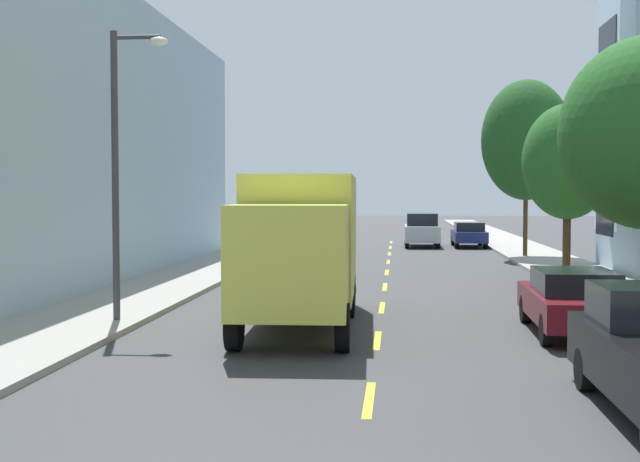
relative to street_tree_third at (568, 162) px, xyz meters
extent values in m
plane|color=#38383A|center=(-6.40, 5.20, -4.19)|extent=(160.00, 160.00, 0.00)
cube|color=#99968E|center=(-13.50, 3.20, -4.12)|extent=(3.20, 120.00, 0.14)
cube|color=#99968E|center=(0.70, 3.20, -4.12)|extent=(3.20, 120.00, 0.14)
cube|color=yellow|center=(-6.40, -17.80, -4.19)|extent=(0.14, 2.20, 0.01)
cube|color=yellow|center=(-6.40, -12.80, -4.19)|extent=(0.14, 2.20, 0.01)
cube|color=yellow|center=(-6.40, -7.80, -4.19)|extent=(0.14, 2.20, 0.01)
cube|color=yellow|center=(-6.40, -2.80, -4.19)|extent=(0.14, 2.20, 0.01)
cube|color=yellow|center=(-6.40, 2.20, -4.19)|extent=(0.14, 2.20, 0.01)
cube|color=yellow|center=(-6.40, 7.20, -4.19)|extent=(0.14, 2.20, 0.01)
cube|color=yellow|center=(-6.40, 12.20, -4.19)|extent=(0.14, 2.20, 0.01)
cube|color=yellow|center=(-6.40, 17.20, -4.19)|extent=(0.14, 2.20, 0.01)
cube|color=yellow|center=(-6.40, 22.20, -4.19)|extent=(0.14, 2.20, 0.01)
cube|color=#CAE7FE|center=(2.02, 1.80, 1.97)|extent=(0.55, 3.34, 8.91)
cube|color=#1E232D|center=(1.73, 1.80, -2.14)|extent=(0.04, 2.54, 1.10)
cube|color=#1E232D|center=(1.73, 1.80, 1.29)|extent=(0.04, 2.54, 1.10)
cube|color=#1E232D|center=(1.73, 1.80, 4.72)|extent=(0.04, 2.54, 1.10)
cylinder|color=#47331E|center=(0.00, 0.00, -2.79)|extent=(0.28, 0.28, 2.53)
ellipsoid|color=#235B23|center=(0.00, 0.00, 0.01)|extent=(3.19, 3.19, 4.10)
cylinder|color=#47331E|center=(0.00, 9.59, -2.39)|extent=(0.21, 0.21, 3.33)
ellipsoid|color=#1E4C1E|center=(0.00, 9.59, 1.39)|extent=(4.18, 4.18, 5.64)
cylinder|color=#38383D|center=(-12.50, -11.41, -0.72)|extent=(0.16, 0.16, 6.67)
cylinder|color=#38383D|center=(-11.95, -11.41, 2.46)|extent=(1.10, 0.10, 0.10)
ellipsoid|color=silver|center=(-11.45, -11.41, 2.36)|extent=(0.44, 0.28, 0.20)
cube|color=#D8D84C|center=(-8.23, -10.15, -2.12)|extent=(2.58, 5.73, 2.83)
cube|color=#D8D84C|center=(-8.11, -14.12, -2.43)|extent=(2.36, 1.97, 2.20)
cube|color=black|center=(-8.08, -15.02, -1.95)|extent=(2.02, 0.14, 0.97)
cube|color=black|center=(-8.32, -7.40, -3.76)|extent=(2.40, 0.24, 0.24)
cylinder|color=black|center=(-9.16, -14.20, -3.71)|extent=(0.31, 0.97, 0.96)
cylinder|color=black|center=(-7.05, -14.14, -3.71)|extent=(0.31, 0.97, 0.96)
cylinder|color=black|center=(-9.34, -8.56, -3.71)|extent=(0.31, 0.97, 0.96)
cylinder|color=black|center=(-7.23, -8.49, -3.71)|extent=(0.31, 0.97, 0.96)
cylinder|color=black|center=(-9.31, -9.65, -3.71)|extent=(0.31, 0.97, 0.96)
cylinder|color=black|center=(-7.19, -9.59, -3.71)|extent=(0.31, 0.97, 0.96)
cube|color=maroon|center=(-2.17, -11.61, -3.56)|extent=(1.87, 4.53, 0.60)
cube|color=black|center=(-2.18, -11.84, -3.01)|extent=(1.62, 2.18, 0.50)
cylinder|color=black|center=(-1.36, -10.09, -3.86)|extent=(0.23, 0.66, 0.66)
cylinder|color=black|center=(-2.94, -10.07, -3.86)|extent=(0.23, 0.66, 0.66)
cylinder|color=black|center=(-1.41, -13.15, -3.86)|extent=(0.23, 0.66, 0.66)
cylinder|color=black|center=(-2.99, -13.13, -3.86)|extent=(0.23, 0.66, 0.66)
cube|color=silver|center=(-10.87, 25.82, -3.41)|extent=(1.96, 4.80, 0.90)
cube|color=black|center=(-10.87, 25.82, -2.61)|extent=(1.72, 2.79, 0.70)
cylinder|color=black|center=(-11.74, 24.19, -3.86)|extent=(0.22, 0.66, 0.66)
cylinder|color=black|center=(-10.01, 24.18, -3.86)|extent=(0.22, 0.66, 0.66)
cylinder|color=black|center=(-11.73, 27.45, -3.86)|extent=(0.22, 0.66, 0.66)
cylinder|color=black|center=(-10.00, 27.45, -3.86)|extent=(0.22, 0.66, 0.66)
cube|color=#7A9EC6|center=(-10.86, 2.58, -3.41)|extent=(1.97, 4.81, 0.90)
cube|color=black|center=(-10.86, 2.58, -2.61)|extent=(1.73, 2.79, 0.70)
cylinder|color=black|center=(-11.73, 0.95, -3.86)|extent=(0.22, 0.66, 0.66)
cylinder|color=black|center=(-10.00, 0.95, -3.86)|extent=(0.22, 0.66, 0.66)
cylinder|color=black|center=(-11.71, 4.22, -3.86)|extent=(0.22, 0.66, 0.66)
cylinder|color=black|center=(-9.98, 4.21, -3.86)|extent=(0.22, 0.66, 0.66)
cylinder|color=black|center=(-3.06, -16.91, -3.86)|extent=(0.22, 0.66, 0.66)
cube|color=navy|center=(-1.92, 18.03, -3.56)|extent=(1.80, 4.50, 0.60)
cube|color=black|center=(-1.92, 17.81, -3.01)|extent=(1.59, 2.16, 0.50)
cylinder|color=black|center=(-1.13, 19.56, -3.86)|extent=(0.22, 0.66, 0.66)
cylinder|color=black|center=(-2.71, 19.56, -3.86)|extent=(0.22, 0.66, 0.66)
cylinder|color=black|center=(-1.12, 16.50, -3.86)|extent=(0.22, 0.66, 0.66)
cylinder|color=black|center=(-2.70, 16.50, -3.86)|extent=(0.22, 0.66, 0.66)
cube|color=#B2B5BA|center=(-4.60, 18.08, -3.41)|extent=(1.95, 4.80, 0.90)
cube|color=black|center=(-4.60, 18.08, -2.61)|extent=(1.72, 2.78, 0.70)
cylinder|color=black|center=(-3.74, 19.71, -3.86)|extent=(0.22, 0.66, 0.66)
cylinder|color=black|center=(-5.46, 19.71, -3.86)|extent=(0.22, 0.66, 0.66)
cylinder|color=black|center=(-3.74, 16.45, -3.86)|extent=(0.22, 0.66, 0.66)
cylinder|color=black|center=(-5.46, 16.45, -3.86)|extent=(0.22, 0.66, 0.66)
camera|label=1|loc=(-5.98, -30.08, -1.11)|focal=46.54mm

